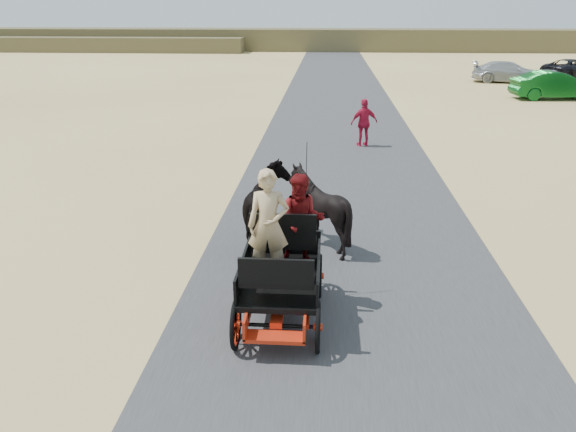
# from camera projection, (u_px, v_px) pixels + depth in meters

# --- Properties ---
(ground) EXTENTS (140.00, 140.00, 0.00)m
(ground) POSITION_uv_depth(u_px,v_px,m) (355.00, 374.00, 7.88)
(ground) COLOR tan
(road) EXTENTS (6.00, 140.00, 0.01)m
(road) POSITION_uv_depth(u_px,v_px,m) (355.00, 374.00, 7.87)
(road) COLOR #38383A
(road) RESTS_ON ground
(ridge_far) EXTENTS (140.00, 6.00, 2.40)m
(ridge_far) POSITION_uv_depth(u_px,v_px,m) (333.00, 40.00, 65.38)
(ridge_far) COLOR brown
(ridge_far) RESTS_ON ground
(ridge_near) EXTENTS (40.00, 4.00, 1.60)m
(ridge_near) POSITION_uv_depth(u_px,v_px,m) (69.00, 44.00, 63.74)
(ridge_near) COLOR brown
(ridge_near) RESTS_ON ground
(carriage) EXTENTS (1.30, 2.40, 0.72)m
(carriage) POSITION_uv_depth(u_px,v_px,m) (281.00, 298.00, 9.20)
(carriage) COLOR black
(carriage) RESTS_ON ground
(horse_left) EXTENTS (0.91, 2.01, 1.70)m
(horse_left) POSITION_uv_depth(u_px,v_px,m) (267.00, 208.00, 11.87)
(horse_left) COLOR black
(horse_left) RESTS_ON ground
(horse_right) EXTENTS (1.37, 1.54, 1.70)m
(horse_right) POSITION_uv_depth(u_px,v_px,m) (319.00, 209.00, 11.79)
(horse_right) COLOR black
(horse_right) RESTS_ON ground
(driver_man) EXTENTS (0.66, 0.43, 1.80)m
(driver_man) POSITION_uv_depth(u_px,v_px,m) (268.00, 225.00, 8.82)
(driver_man) COLOR tan
(driver_man) RESTS_ON carriage
(passenger_woman) EXTENTS (0.77, 0.60, 1.58)m
(passenger_woman) POSITION_uv_depth(u_px,v_px,m) (302.00, 220.00, 9.34)
(passenger_woman) COLOR #660C0F
(passenger_woman) RESTS_ON carriage
(pedestrian) EXTENTS (1.09, 0.69, 1.73)m
(pedestrian) POSITION_uv_depth(u_px,v_px,m) (364.00, 123.00, 20.46)
(pedestrian) COLOR #A81332
(pedestrian) RESTS_ON ground
(car_b) EXTENTS (4.71, 1.94, 1.52)m
(car_b) POSITION_uv_depth(u_px,v_px,m) (555.00, 85.00, 30.96)
(car_b) COLOR #0C4C19
(car_b) RESTS_ON ground
(car_c) EXTENTS (5.03, 2.80, 1.38)m
(car_c) POSITION_uv_depth(u_px,v_px,m) (509.00, 72.00, 37.81)
(car_c) COLOR #B2B2B7
(car_c) RESTS_ON ground
(car_d) EXTENTS (5.21, 4.41, 1.33)m
(car_d) POSITION_uv_depth(u_px,v_px,m) (573.00, 69.00, 40.21)
(car_d) COLOR black
(car_d) RESTS_ON ground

